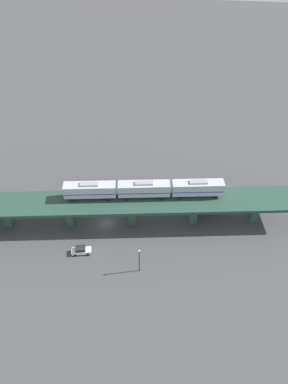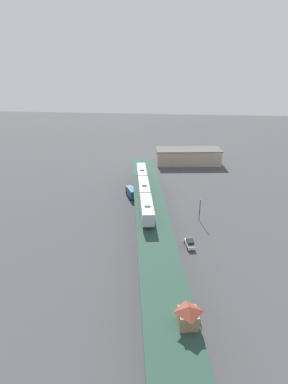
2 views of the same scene
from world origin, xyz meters
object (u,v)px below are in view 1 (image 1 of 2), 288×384
(subway_train, at_px, (144,189))
(delivery_truck, at_px, (207,202))
(street_car_white, at_px, (81,250))
(street_lamp, at_px, (139,259))

(subway_train, bearing_deg, delivery_truck, 110.57)
(street_car_white, height_order, delivery_truck, delivery_truck)
(street_car_white, bearing_deg, street_lamp, 76.88)
(subway_train, bearing_deg, street_lamp, 3.56)
(street_car_white, bearing_deg, delivery_truck, 123.30)
(street_car_white, bearing_deg, subway_train, 135.00)
(subway_train, relative_size, street_lamp, 5.36)
(street_car_white, xyz_separation_m, delivery_truck, (-18.57, 28.27, 0.82))
(street_car_white, distance_m, street_lamp, 14.45)
(street_car_white, xyz_separation_m, street_lamp, (3.20, 13.73, 3.17))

